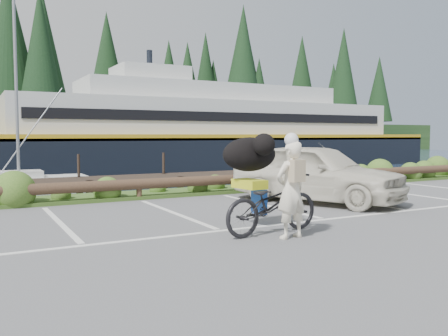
% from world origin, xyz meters
% --- Properties ---
extents(ground, '(72.00, 72.00, 0.00)m').
position_xyz_m(ground, '(0.00, 0.00, 0.00)').
color(ground, '#535456').
extents(harbor_backdrop, '(170.00, 160.00, 30.00)m').
position_xyz_m(harbor_backdrop, '(0.38, 78.52, -0.00)').
color(harbor_backdrop, '#1B2C42').
rests_on(harbor_backdrop, ground).
extents(vegetation_strip, '(34.00, 1.60, 0.10)m').
position_xyz_m(vegetation_strip, '(0.00, 5.30, 0.05)').
color(vegetation_strip, '#3D5B21').
rests_on(vegetation_strip, ground).
extents(log_rail, '(32.00, 0.30, 0.60)m').
position_xyz_m(log_rail, '(0.00, 4.60, 0.00)').
color(log_rail, '#443021').
rests_on(log_rail, ground).
extents(bicycle, '(2.22, 1.01, 1.13)m').
position_xyz_m(bicycle, '(0.74, -1.05, 0.56)').
color(bicycle, black).
rests_on(bicycle, ground).
extents(cyclist, '(0.68, 0.49, 1.74)m').
position_xyz_m(cyclist, '(0.80, -1.55, 0.87)').
color(cyclist, white).
rests_on(cyclist, ground).
extents(dog, '(0.71, 1.23, 0.68)m').
position_xyz_m(dog, '(0.66, -0.37, 1.47)').
color(dog, black).
rests_on(dog, bicycle).
extents(parked_car, '(3.68, 5.16, 1.63)m').
position_xyz_m(parked_car, '(4.14, 1.82, 0.82)').
color(parked_car, beige).
rests_on(parked_car, ground).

